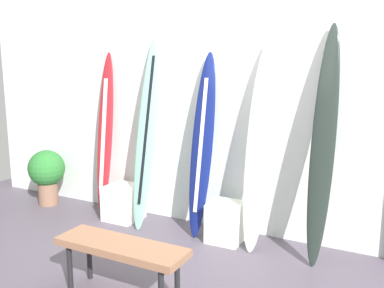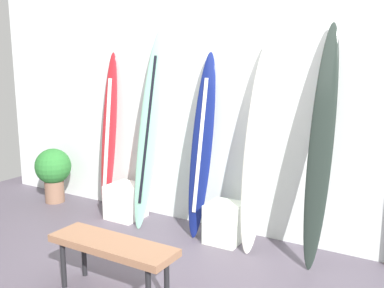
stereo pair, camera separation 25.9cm
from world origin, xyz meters
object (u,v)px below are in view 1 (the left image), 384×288
surfboard_ivory (259,148)px  surfboard_crimson (105,135)px  display_block_left (123,202)px  bench (121,250)px  surfboard_charcoal (323,145)px  surfboard_seafoam (148,130)px  display_block_center (226,222)px  potted_plant (47,172)px  surfboard_navy (202,147)px

surfboard_ivory → surfboard_crimson: bearing=176.8°
display_block_left → bench: (1.06, -1.44, 0.20)m
surfboard_charcoal → display_block_left: size_ratio=5.39×
surfboard_seafoam → bench: 1.77m
surfboard_seafoam → display_block_center: surfboard_seafoam is taller
display_block_left → potted_plant: (-1.22, -0.02, 0.23)m
potted_plant → surfboard_navy: bearing=2.1°
display_block_center → surfboard_crimson: bearing=174.5°
surfboard_charcoal → surfboard_ivory: bearing=179.3°
surfboard_crimson → display_block_left: bearing=-22.3°
surfboard_seafoam → surfboard_ivory: bearing=0.7°
surfboard_ivory → potted_plant: (-2.89, -0.06, -0.59)m
surfboard_navy → display_block_center: size_ratio=4.74×
surfboard_seafoam → bench: surfboard_seafoam is taller
surfboard_seafoam → potted_plant: 1.71m
surfboard_ivory → bench: size_ratio=1.89×
potted_plant → bench: 2.68m
display_block_left → surfboard_seafoam: bearing=2.9°
surfboard_seafoam → bench: size_ratio=2.01×
surfboard_navy → surfboard_charcoal: surfboard_charcoal is taller
display_block_center → surfboard_navy: bearing=166.3°
surfboard_charcoal → bench: size_ratio=2.02×
surfboard_charcoal → display_block_left: surfboard_charcoal is taller
surfboard_seafoam → potted_plant: bearing=-178.5°
bench → surfboard_navy: bearing=91.2°
surfboard_seafoam → surfboard_crimson: bearing=169.8°
surfboard_navy → potted_plant: 2.31m
potted_plant → surfboard_ivory: bearing=1.1°
surfboard_charcoal → bench: (-1.24, -1.47, -0.71)m
surfboard_crimson → display_block_left: surfboard_crimson is taller
surfboard_navy → bench: surfboard_navy is taller
surfboard_charcoal → surfboard_seafoam: bearing=-179.7°
display_block_left → display_block_center: bearing=-0.8°
surfboard_navy → display_block_left: size_ratio=4.77×
surfboard_ivory → display_block_left: size_ratio=5.03×
surfboard_charcoal → surfboard_navy: bearing=178.5°
surfboard_ivory → bench: (-0.62, -1.48, -0.62)m
surfboard_navy → potted_plant: bearing=-177.9°
surfboard_navy → surfboard_ivory: surfboard_ivory is taller
surfboard_crimson → potted_plant: size_ratio=2.72×
surfboard_crimson → surfboard_ivory: bearing=-3.2°
surfboard_ivory → surfboard_charcoal: size_ratio=0.93×
surfboard_crimson → surfboard_navy: 1.39m
surfboard_ivory → display_block_left: bearing=-178.8°
surfboard_navy → bench: 1.61m
surfboard_crimson → potted_plant: bearing=-168.9°
display_block_center → potted_plant: (-2.57, -0.00, 0.23)m
surfboard_charcoal → bench: surfboard_charcoal is taller
display_block_left → bench: bench is taller
surfboard_crimson → surfboard_navy: surfboard_crimson is taller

